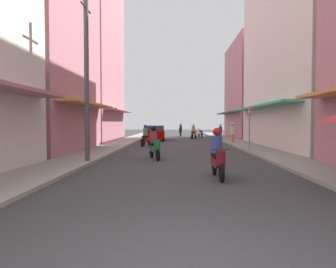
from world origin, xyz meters
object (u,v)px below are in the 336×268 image
object	(u,v)px
motorbike_white	(200,133)
pedestrian_crossing	(232,132)
motorbike_maroon	(218,156)
pedestrian_foreground	(220,132)
motorbike_silver	(194,132)
street_sign_no_entry	(249,123)
motorbike_green	(154,144)
motorbike_red	(146,136)
motorbike_black	(181,131)
utility_pole	(87,77)
parked_car	(156,133)

from	to	relation	value
motorbike_white	pedestrian_crossing	xyz separation A→B (m)	(1.74, -11.29, 0.48)
motorbike_maroon	pedestrian_crossing	bearing A→B (deg)	77.99
motorbike_white	pedestrian_foreground	distance (m)	5.39
motorbike_silver	street_sign_no_entry	bearing A→B (deg)	-80.51
motorbike_maroon	pedestrian_foreground	distance (m)	21.51
motorbike_green	motorbike_red	bearing A→B (deg)	98.68
motorbike_black	utility_pole	distance (m)	25.39
motorbike_green	motorbike_maroon	world-z (taller)	same
motorbike_green	utility_pole	size ratio (longest dim) A/B	0.25
motorbike_black	parked_car	xyz separation A→B (m)	(-2.51, -8.57, 0.04)
motorbike_green	motorbike_red	distance (m)	7.98
motorbike_silver	street_sign_no_entry	distance (m)	14.48
pedestrian_crossing	street_sign_no_entry	size ratio (longest dim) A/B	0.66
street_sign_no_entry	motorbike_silver	bearing A→B (deg)	99.49
parked_car	street_sign_no_entry	distance (m)	13.19
motorbike_black	pedestrian_foreground	bearing A→B (deg)	-59.56
parked_car	pedestrian_crossing	distance (m)	7.90
motorbike_green	street_sign_no_entry	world-z (taller)	street_sign_no_entry
motorbike_white	motorbike_silver	xyz separation A→B (m)	(-0.99, -4.24, 0.20)
motorbike_green	motorbike_white	distance (m)	21.98
pedestrian_crossing	utility_pole	xyz separation A→B (m)	(-8.28, -11.91, 2.65)
motorbike_silver	utility_pole	xyz separation A→B (m)	(-5.55, -18.96, 2.93)
motorbike_black	motorbike_maroon	distance (m)	28.08
motorbike_green	motorbike_red	size ratio (longest dim) A/B	1.01
motorbike_black	street_sign_no_entry	world-z (taller)	street_sign_no_entry
motorbike_green	motorbike_maroon	bearing A→B (deg)	-63.83
motorbike_red	motorbike_green	bearing A→B (deg)	-81.32
pedestrian_foreground	street_sign_no_entry	size ratio (longest dim) A/B	0.59
pedestrian_crossing	street_sign_no_entry	world-z (taller)	street_sign_no_entry
pedestrian_crossing	pedestrian_foreground	distance (m)	6.18
motorbike_black	pedestrian_crossing	xyz separation A→B (m)	(4.06, -12.96, 0.28)
pedestrian_crossing	motorbike_red	bearing A→B (deg)	-159.99
motorbike_green	pedestrian_foreground	world-z (taller)	motorbike_green
motorbike_maroon	street_sign_no_entry	size ratio (longest dim) A/B	0.68
parked_car	motorbike_green	bearing A→B (deg)	-86.08
motorbike_green	motorbike_black	bearing A→B (deg)	86.33
motorbike_black	motorbike_red	size ratio (longest dim) A/B	1.04
motorbike_red	motorbike_white	bearing A→B (deg)	69.94
utility_pole	motorbike_maroon	bearing A→B (deg)	-32.29
motorbike_red	street_sign_no_entry	distance (m)	8.03
motorbike_green	motorbike_red	world-z (taller)	same
pedestrian_crossing	pedestrian_foreground	world-z (taller)	pedestrian_crossing
parked_car	street_sign_no_entry	xyz separation A→B (m)	(6.21, -11.59, 0.98)
utility_pole	street_sign_no_entry	distance (m)	9.42
pedestrian_foreground	motorbike_green	bearing A→B (deg)	-108.35
motorbike_silver	parked_car	distance (m)	4.66
street_sign_no_entry	motorbike_white	bearing A→B (deg)	94.29
pedestrian_crossing	pedestrian_foreground	xyz separation A→B (m)	(-0.07, 6.17, -0.20)
motorbike_maroon	pedestrian_foreground	size ratio (longest dim) A/B	1.15
motorbike_silver	utility_pole	size ratio (longest dim) A/B	0.24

